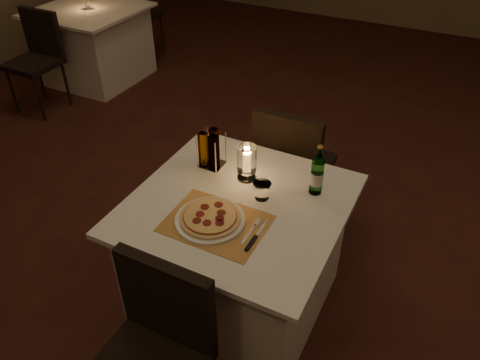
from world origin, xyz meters
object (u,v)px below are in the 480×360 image
at_px(neighbor_table_left, 94,44).
at_px(chair_far, 291,160).
at_px(tumbler, 262,191).
at_px(main_table, 238,256).
at_px(chair_near, 156,343).
at_px(water_bottle, 317,174).
at_px(plate, 210,220).
at_px(hurricane_candle, 247,160).
at_px(pizza, 210,217).

bearing_deg(neighbor_table_left, chair_far, -25.61).
bearing_deg(tumbler, main_table, -136.60).
distance_m(chair_near, water_bottle, 1.05).
bearing_deg(tumbler, neighbor_table_left, 145.43).
xyz_separation_m(chair_near, plate, (-0.05, 0.53, 0.20)).
xyz_separation_m(chair_far, tumbler, (0.09, -0.63, 0.23)).
distance_m(chair_near, plate, 0.57).
relative_size(tumbler, neighbor_table_left, 0.09).
bearing_deg(hurricane_candle, main_table, -75.57).
bearing_deg(chair_near, plate, 95.35).
bearing_deg(neighbor_table_left, plate, -39.41).
bearing_deg(pizza, water_bottle, 50.26).
distance_m(main_table, plate, 0.42).
relative_size(chair_near, chair_far, 1.00).
relative_size(chair_far, neighbor_table_left, 0.90).
xyz_separation_m(plate, hurricane_candle, (0.00, 0.37, 0.10)).
distance_m(tumbler, water_bottle, 0.28).
height_order(pizza, neighbor_table_left, pizza).
bearing_deg(neighbor_table_left, pizza, -39.41).
height_order(tumbler, water_bottle, water_bottle).
distance_m(chair_near, hurricane_candle, 0.96).
bearing_deg(pizza, chair_near, -84.67).
bearing_deg(pizza, hurricane_candle, 89.98).
xyz_separation_m(pizza, water_bottle, (0.35, 0.42, 0.08)).
height_order(main_table, hurricane_candle, hurricane_candle).
height_order(main_table, chair_far, chair_far).
bearing_deg(chair_near, neighbor_table_left, 134.93).
xyz_separation_m(pizza, tumbler, (0.14, 0.26, 0.02)).
height_order(chair_far, neighbor_table_left, chair_far).
xyz_separation_m(main_table, tumbler, (0.09, 0.08, 0.41)).
distance_m(plate, pizza, 0.02).
distance_m(chair_near, pizza, 0.58).
xyz_separation_m(plate, tumbler, (0.14, 0.26, 0.03)).
height_order(plate, tumbler, tumbler).
relative_size(plate, neighbor_table_left, 0.32).
bearing_deg(plate, pizza, 26.50).
bearing_deg(tumbler, chair_near, -96.21).
bearing_deg(plate, chair_near, -84.65).
bearing_deg(tumbler, pizza, -117.53).
height_order(chair_far, hurricane_candle, hurricane_candle).
height_order(water_bottle, neighbor_table_left, water_bottle).
distance_m(plate, hurricane_candle, 0.39).
xyz_separation_m(tumbler, water_bottle, (0.21, 0.16, 0.06)).
relative_size(chair_near, tumbler, 10.18).
relative_size(chair_far, tumbler, 10.18).
xyz_separation_m(chair_far, water_bottle, (0.30, -0.47, 0.30)).
relative_size(main_table, water_bottle, 3.73).
bearing_deg(water_bottle, neighbor_table_left, 149.57).
bearing_deg(hurricane_candle, plate, -90.04).
distance_m(pizza, hurricane_candle, 0.38).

